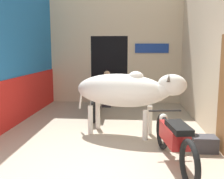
{
  "coord_description": "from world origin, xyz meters",
  "views": [
    {
      "loc": [
        0.62,
        -3.43,
        1.83
      ],
      "look_at": [
        0.14,
        2.51,
        0.92
      ],
      "focal_mm": 42.0,
      "sensor_mm": 36.0,
      "label": 1
    }
  ],
  "objects_px": {
    "cow": "(125,90)",
    "plastic_stool": "(119,99)",
    "motorcycle_near": "(174,138)",
    "crate": "(204,144)",
    "motorcycle_far": "(97,100)",
    "shopkeeper_seated": "(107,88)"
  },
  "relations": [
    {
      "from": "crate",
      "to": "motorcycle_near",
      "type": "bearing_deg",
      "value": -136.09
    },
    {
      "from": "shopkeeper_seated",
      "to": "crate",
      "type": "distance_m",
      "value": 4.27
    },
    {
      "from": "motorcycle_near",
      "to": "shopkeeper_seated",
      "type": "height_order",
      "value": "shopkeeper_seated"
    },
    {
      "from": "cow",
      "to": "motorcycle_near",
      "type": "relative_size",
      "value": 1.19
    },
    {
      "from": "plastic_stool",
      "to": "motorcycle_near",
      "type": "bearing_deg",
      "value": -76.14
    },
    {
      "from": "motorcycle_far",
      "to": "plastic_stool",
      "type": "height_order",
      "value": "motorcycle_far"
    },
    {
      "from": "motorcycle_far",
      "to": "crate",
      "type": "bearing_deg",
      "value": -46.42
    },
    {
      "from": "motorcycle_far",
      "to": "crate",
      "type": "xyz_separation_m",
      "value": [
        2.29,
        -2.41,
        -0.3
      ]
    },
    {
      "from": "cow",
      "to": "motorcycle_far",
      "type": "height_order",
      "value": "cow"
    },
    {
      "from": "cow",
      "to": "motorcycle_near",
      "type": "height_order",
      "value": "cow"
    },
    {
      "from": "cow",
      "to": "motorcycle_near",
      "type": "distance_m",
      "value": 1.77
    },
    {
      "from": "cow",
      "to": "crate",
      "type": "relative_size",
      "value": 5.54
    },
    {
      "from": "motorcycle_far",
      "to": "crate",
      "type": "distance_m",
      "value": 3.34
    },
    {
      "from": "plastic_stool",
      "to": "crate",
      "type": "xyz_separation_m",
      "value": [
        1.75,
        -3.84,
        -0.07
      ]
    },
    {
      "from": "motorcycle_near",
      "to": "plastic_stool",
      "type": "xyz_separation_m",
      "value": [
        -1.1,
        4.46,
        -0.23
      ]
    },
    {
      "from": "motorcycle_near",
      "to": "plastic_stool",
      "type": "relative_size",
      "value": 5.16
    },
    {
      "from": "motorcycle_near",
      "to": "crate",
      "type": "bearing_deg",
      "value": 43.91
    },
    {
      "from": "motorcycle_far",
      "to": "shopkeeper_seated",
      "type": "height_order",
      "value": "shopkeeper_seated"
    },
    {
      "from": "motorcycle_near",
      "to": "cow",
      "type": "bearing_deg",
      "value": 118.86
    },
    {
      "from": "cow",
      "to": "plastic_stool",
      "type": "xyz_separation_m",
      "value": [
        -0.28,
        2.98,
        -0.76
      ]
    },
    {
      "from": "motorcycle_near",
      "to": "plastic_stool",
      "type": "height_order",
      "value": "motorcycle_near"
    },
    {
      "from": "cow",
      "to": "crate",
      "type": "bearing_deg",
      "value": -30.54
    }
  ]
}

